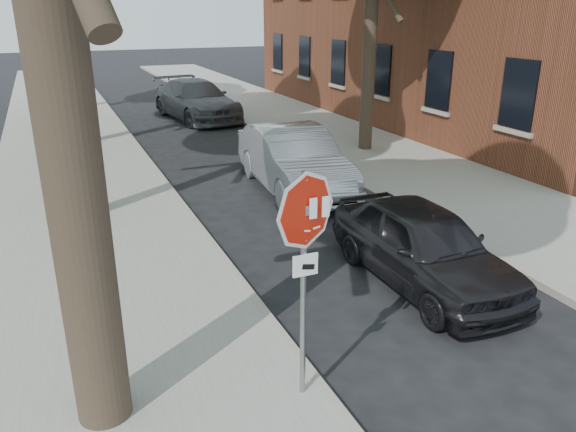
{
  "coord_description": "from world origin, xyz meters",
  "views": [
    {
      "loc": [
        -2.93,
        -4.8,
        4.21
      ],
      "look_at": [
        -0.64,
        0.56,
        2.05
      ],
      "focal_mm": 35.0,
      "sensor_mm": 36.0,
      "label": 1
    }
  ],
  "objects_px": {
    "car_b": "(294,160)",
    "car_c": "(196,100)",
    "stop_sign": "(305,244)",
    "car_a": "(423,245)"
  },
  "relations": [
    {
      "from": "stop_sign",
      "to": "car_a",
      "type": "height_order",
      "value": "stop_sign"
    },
    {
      "from": "stop_sign",
      "to": "car_a",
      "type": "bearing_deg",
      "value": 32.96
    },
    {
      "from": "stop_sign",
      "to": "car_c",
      "type": "xyz_separation_m",
      "value": [
        3.3,
        17.5,
        -1.18
      ]
    },
    {
      "from": "car_a",
      "to": "car_b",
      "type": "xyz_separation_m",
      "value": [
        0.09,
        5.37,
        0.11
      ]
    },
    {
      "from": "stop_sign",
      "to": "car_b",
      "type": "distance_m",
      "value": 8.02
    },
    {
      "from": "stop_sign",
      "to": "car_a",
      "type": "relative_size",
      "value": 0.67
    },
    {
      "from": "car_b",
      "to": "car_c",
      "type": "height_order",
      "value": "car_b"
    },
    {
      "from": "car_b",
      "to": "car_c",
      "type": "bearing_deg",
      "value": 92.71
    },
    {
      "from": "car_c",
      "to": "car_a",
      "type": "bearing_deg",
      "value": -98.99
    },
    {
      "from": "car_b",
      "to": "car_c",
      "type": "xyz_separation_m",
      "value": [
        0.21,
        10.2,
        -0.0
      ]
    }
  ]
}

